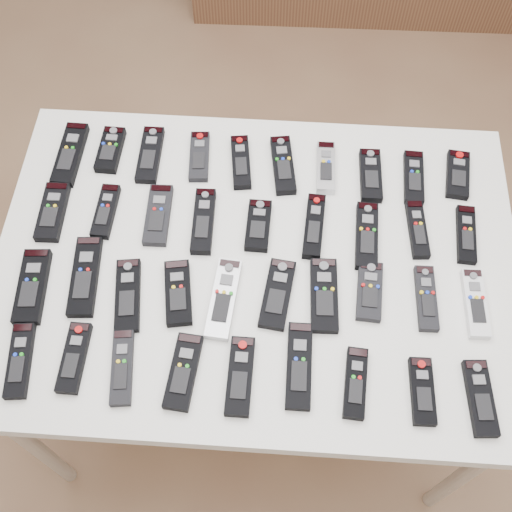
# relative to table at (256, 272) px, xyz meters

# --- Properties ---
(ground) EXTENTS (4.00, 4.00, 0.00)m
(ground) POSITION_rel_table_xyz_m (0.06, 0.15, -0.72)
(ground) COLOR brown
(ground) RESTS_ON ground
(table) EXTENTS (1.25, 0.88, 0.78)m
(table) POSITION_rel_table_xyz_m (0.00, 0.00, 0.00)
(table) COLOR white
(table) RESTS_ON ground
(remote_0) EXTENTS (0.06, 0.20, 0.02)m
(remote_0) POSITION_rel_table_xyz_m (-0.50, 0.28, 0.07)
(remote_0) COLOR black
(remote_0) RESTS_ON table
(remote_1) EXTENTS (0.06, 0.14, 0.02)m
(remote_1) POSITION_rel_table_xyz_m (-0.40, 0.30, 0.07)
(remote_1) COLOR black
(remote_1) RESTS_ON table
(remote_2) EXTENTS (0.05, 0.18, 0.02)m
(remote_2) POSITION_rel_table_xyz_m (-0.30, 0.29, 0.07)
(remote_2) COLOR black
(remote_2) RESTS_ON table
(remote_3) EXTENTS (0.06, 0.16, 0.02)m
(remote_3) POSITION_rel_table_xyz_m (-0.17, 0.30, 0.07)
(remote_3) COLOR black
(remote_3) RESTS_ON table
(remote_4) EXTENTS (0.07, 0.17, 0.02)m
(remote_4) POSITION_rel_table_xyz_m (-0.06, 0.28, 0.07)
(remote_4) COLOR black
(remote_4) RESTS_ON table
(remote_5) EXTENTS (0.08, 0.18, 0.02)m
(remote_5) POSITION_rel_table_xyz_m (0.05, 0.28, 0.07)
(remote_5) COLOR black
(remote_5) RESTS_ON table
(remote_6) EXTENTS (0.05, 0.15, 0.02)m
(remote_6) POSITION_rel_table_xyz_m (0.16, 0.28, 0.07)
(remote_6) COLOR #B7B7BC
(remote_6) RESTS_ON table
(remote_7) EXTENTS (0.06, 0.16, 0.02)m
(remote_7) POSITION_rel_table_xyz_m (0.28, 0.26, 0.07)
(remote_7) COLOR black
(remote_7) RESTS_ON table
(remote_8) EXTENTS (0.05, 0.16, 0.02)m
(remote_8) POSITION_rel_table_xyz_m (0.39, 0.26, 0.07)
(remote_8) COLOR black
(remote_8) RESTS_ON table
(remote_9) EXTENTS (0.07, 0.15, 0.02)m
(remote_9) POSITION_rel_table_xyz_m (0.50, 0.28, 0.07)
(remote_9) COLOR black
(remote_9) RESTS_ON table
(remote_10) EXTENTS (0.06, 0.17, 0.02)m
(remote_10) POSITION_rel_table_xyz_m (-0.51, 0.10, 0.07)
(remote_10) COLOR black
(remote_10) RESTS_ON table
(remote_11) EXTENTS (0.05, 0.15, 0.02)m
(remote_11) POSITION_rel_table_xyz_m (-0.38, 0.11, 0.07)
(remote_11) COLOR black
(remote_11) RESTS_ON table
(remote_12) EXTENTS (0.06, 0.17, 0.02)m
(remote_12) POSITION_rel_table_xyz_m (-0.25, 0.11, 0.07)
(remote_12) COLOR black
(remote_12) RESTS_ON table
(remote_13) EXTENTS (0.05, 0.18, 0.02)m
(remote_13) POSITION_rel_table_xyz_m (-0.14, 0.09, 0.07)
(remote_13) COLOR black
(remote_13) RESTS_ON table
(remote_14) EXTENTS (0.06, 0.14, 0.02)m
(remote_14) POSITION_rel_table_xyz_m (-0.00, 0.09, 0.07)
(remote_14) COLOR black
(remote_14) RESTS_ON table
(remote_15) EXTENTS (0.05, 0.18, 0.02)m
(remote_15) POSITION_rel_table_xyz_m (0.14, 0.10, 0.07)
(remote_15) COLOR black
(remote_15) RESTS_ON table
(remote_16) EXTENTS (0.06, 0.18, 0.02)m
(remote_16) POSITION_rel_table_xyz_m (0.26, 0.08, 0.07)
(remote_16) COLOR black
(remote_16) RESTS_ON table
(remote_17) EXTENTS (0.05, 0.16, 0.02)m
(remote_17) POSITION_rel_table_xyz_m (0.39, 0.11, 0.07)
(remote_17) COLOR black
(remote_17) RESTS_ON table
(remote_18) EXTENTS (0.05, 0.16, 0.02)m
(remote_18) POSITION_rel_table_xyz_m (0.50, 0.10, 0.07)
(remote_18) COLOR black
(remote_18) RESTS_ON table
(remote_19) EXTENTS (0.08, 0.19, 0.02)m
(remote_19) POSITION_rel_table_xyz_m (-0.51, -0.11, 0.07)
(remote_19) COLOR black
(remote_19) RESTS_ON table
(remote_20) EXTENTS (0.07, 0.21, 0.02)m
(remote_20) POSITION_rel_table_xyz_m (-0.39, -0.08, 0.07)
(remote_20) COLOR black
(remote_20) RESTS_ON table
(remote_21) EXTENTS (0.08, 0.19, 0.02)m
(remote_21) POSITION_rel_table_xyz_m (-0.29, -0.12, 0.07)
(remote_21) COLOR black
(remote_21) RESTS_ON table
(remote_22) EXTENTS (0.08, 0.17, 0.02)m
(remote_22) POSITION_rel_table_xyz_m (-0.17, -0.10, 0.07)
(remote_22) COLOR black
(remote_22) RESTS_ON table
(remote_23) EXTENTS (0.07, 0.20, 0.02)m
(remote_23) POSITION_rel_table_xyz_m (-0.07, -0.11, 0.07)
(remote_23) COLOR #B7B7BC
(remote_23) RESTS_ON table
(remote_24) EXTENTS (0.08, 0.18, 0.02)m
(remote_24) POSITION_rel_table_xyz_m (0.06, -0.09, 0.07)
(remote_24) COLOR black
(remote_24) RESTS_ON table
(remote_25) EXTENTS (0.07, 0.19, 0.02)m
(remote_25) POSITION_rel_table_xyz_m (0.16, -0.09, 0.07)
(remote_25) COLOR black
(remote_25) RESTS_ON table
(remote_26) EXTENTS (0.06, 0.15, 0.02)m
(remote_26) POSITION_rel_table_xyz_m (0.27, -0.07, 0.07)
(remote_26) COLOR black
(remote_26) RESTS_ON table
(remote_27) EXTENTS (0.05, 0.16, 0.02)m
(remote_27) POSITION_rel_table_xyz_m (0.40, -0.08, 0.07)
(remote_27) COLOR black
(remote_27) RESTS_ON table
(remote_28) EXTENTS (0.05, 0.17, 0.02)m
(remote_28) POSITION_rel_table_xyz_m (0.51, -0.09, 0.07)
(remote_28) COLOR silver
(remote_28) RESTS_ON table
(remote_29) EXTENTS (0.06, 0.17, 0.02)m
(remote_29) POSITION_rel_table_xyz_m (-0.49, -0.29, 0.07)
(remote_29) COLOR black
(remote_29) RESTS_ON table
(remote_30) EXTENTS (0.05, 0.16, 0.02)m
(remote_30) POSITION_rel_table_xyz_m (-0.38, -0.28, 0.07)
(remote_30) COLOR black
(remote_30) RESTS_ON table
(remote_31) EXTENTS (0.06, 0.17, 0.02)m
(remote_31) POSITION_rel_table_xyz_m (-0.27, -0.29, 0.07)
(remote_31) COLOR black
(remote_31) RESTS_ON table
(remote_32) EXTENTS (0.07, 0.17, 0.02)m
(remote_32) POSITION_rel_table_xyz_m (-0.14, -0.29, 0.07)
(remote_32) COLOR black
(remote_32) RESTS_ON table
(remote_33) EXTENTS (0.05, 0.17, 0.02)m
(remote_33) POSITION_rel_table_xyz_m (-0.01, -0.29, 0.07)
(remote_33) COLOR black
(remote_33) RESTS_ON table
(remote_34) EXTENTS (0.05, 0.19, 0.02)m
(remote_34) POSITION_rel_table_xyz_m (0.11, -0.26, 0.07)
(remote_34) COLOR black
(remote_34) RESTS_ON table
(remote_35) EXTENTS (0.06, 0.16, 0.02)m
(remote_35) POSITION_rel_table_xyz_m (0.23, -0.29, 0.07)
(remote_35) COLOR black
(remote_35) RESTS_ON table
(remote_36) EXTENTS (0.05, 0.15, 0.02)m
(remote_36) POSITION_rel_table_xyz_m (0.37, -0.30, 0.07)
(remote_36) COLOR black
(remote_36) RESTS_ON table
(remote_37) EXTENTS (0.06, 0.17, 0.02)m
(remote_37) POSITION_rel_table_xyz_m (0.49, -0.31, 0.07)
(remote_37) COLOR black
(remote_37) RESTS_ON table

